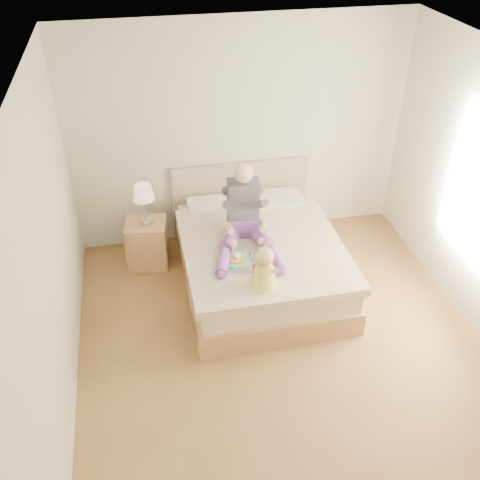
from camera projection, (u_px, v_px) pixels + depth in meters
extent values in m
cube|color=brown|center=(282.00, 345.00, 5.36)|extent=(4.00, 4.20, 0.01)
cube|color=white|center=(300.00, 78.00, 3.80)|extent=(4.00, 4.20, 0.02)
cube|color=beige|center=(240.00, 135.00, 6.26)|extent=(4.00, 0.02, 2.70)
cube|color=beige|center=(396.00, 448.00, 2.90)|extent=(4.00, 0.02, 2.70)
cube|color=beige|center=(48.00, 263.00, 4.25)|extent=(0.02, 4.20, 2.70)
cube|color=#996C47|center=(259.00, 272.00, 6.09)|extent=(1.68, 2.13, 0.28)
cube|color=beige|center=(260.00, 254.00, 5.94)|extent=(1.60, 2.05, 0.24)
cube|color=beige|center=(263.00, 249.00, 5.73)|extent=(1.70, 1.80, 0.09)
cube|color=white|center=(215.00, 208.00, 6.37)|extent=(0.62, 0.40, 0.14)
cube|color=white|center=(276.00, 201.00, 6.49)|extent=(0.62, 0.40, 0.14)
cube|color=gray|center=(240.00, 197.00, 6.74)|extent=(1.70, 0.08, 1.00)
cube|color=#996C47|center=(147.00, 243.00, 6.31)|extent=(0.52, 0.48, 0.57)
cylinder|color=silver|center=(147.00, 221.00, 6.13)|extent=(0.13, 0.13, 0.04)
cylinder|color=silver|center=(145.00, 209.00, 6.04)|extent=(0.03, 0.03, 0.28)
cone|color=#FCEDC5|center=(143.00, 192.00, 5.91)|extent=(0.24, 0.24, 0.18)
cube|color=#6B3990|center=(243.00, 225.00, 5.88)|extent=(0.39, 0.32, 0.17)
cube|color=#36353D|center=(243.00, 200.00, 5.76)|extent=(0.36, 0.24, 0.45)
sphere|color=#DFB08B|center=(243.00, 173.00, 5.54)|extent=(0.21, 0.21, 0.21)
cylinder|color=#6B3990|center=(232.00, 238.00, 5.69)|extent=(0.34, 0.50, 0.20)
cylinder|color=#6B3990|center=(223.00, 260.00, 5.40)|extent=(0.23, 0.45, 0.12)
sphere|color=#6B3990|center=(221.00, 274.00, 5.23)|extent=(0.10, 0.10, 0.10)
cylinder|color=#36353D|center=(227.00, 205.00, 5.62)|extent=(0.14, 0.29, 0.23)
cylinder|color=#DFB08B|center=(229.00, 228.00, 5.58)|extent=(0.07, 0.29, 0.15)
sphere|color=#DFB08B|center=(233.00, 243.00, 5.52)|extent=(0.08, 0.08, 0.08)
cylinder|color=#6B3990|center=(260.00, 237.00, 5.71)|extent=(0.25, 0.50, 0.20)
cylinder|color=#6B3990|center=(275.00, 257.00, 5.44)|extent=(0.14, 0.44, 0.12)
sphere|color=#6B3990|center=(282.00, 270.00, 5.28)|extent=(0.10, 0.10, 0.10)
cylinder|color=#36353D|center=(262.00, 204.00, 5.65)|extent=(0.09, 0.28, 0.23)
cylinder|color=#DFB08B|center=(263.00, 226.00, 5.60)|extent=(0.13, 0.30, 0.15)
sphere|color=#DFB08B|center=(262.00, 242.00, 5.54)|extent=(0.08, 0.08, 0.08)
cube|color=silver|center=(246.00, 261.00, 5.47)|extent=(0.56, 0.48, 0.01)
cylinder|color=#42BAC0|center=(236.00, 259.00, 5.47)|extent=(0.29, 0.29, 0.02)
cylinder|color=#B8923D|center=(236.00, 258.00, 5.46)|extent=(0.19, 0.19, 0.02)
cylinder|color=silver|center=(231.00, 248.00, 5.56)|extent=(0.09, 0.09, 0.10)
torus|color=silver|center=(236.00, 248.00, 5.56)|extent=(0.03, 0.07, 0.07)
cylinder|color=olive|center=(231.00, 245.00, 5.53)|extent=(0.08, 0.08, 0.01)
cylinder|color=silver|center=(259.00, 256.00, 5.53)|extent=(0.16, 0.16, 0.01)
cube|color=#B8923D|center=(259.00, 254.00, 5.52)|extent=(0.11, 0.10, 0.02)
cylinder|color=silver|center=(248.00, 267.00, 5.37)|extent=(0.16, 0.16, 0.01)
ellipsoid|color=red|center=(251.00, 266.00, 5.36)|extent=(0.04, 0.03, 0.01)
cylinder|color=white|center=(266.00, 252.00, 5.48)|extent=(0.07, 0.07, 0.13)
cylinder|color=orange|center=(266.00, 252.00, 5.48)|extent=(0.07, 0.07, 0.12)
cylinder|color=white|center=(263.00, 266.00, 5.36)|extent=(0.07, 0.07, 0.04)
cylinder|color=#4F2B0B|center=(263.00, 266.00, 5.36)|extent=(0.06, 0.06, 0.03)
cone|color=#EADD49|center=(264.00, 274.00, 5.08)|extent=(0.27, 0.27, 0.29)
sphere|color=#DFB08B|center=(264.00, 256.00, 4.96)|extent=(0.18, 0.18, 0.18)
cylinder|color=#DFB08B|center=(262.00, 272.00, 5.25)|extent=(0.17, 0.20, 0.07)
sphere|color=#DFB08B|center=(265.00, 266.00, 5.33)|extent=(0.06, 0.06, 0.06)
cylinder|color=#DFB08B|center=(254.00, 266.00, 5.09)|extent=(0.14, 0.14, 0.12)
cylinder|color=#DFB08B|center=(272.00, 274.00, 5.23)|extent=(0.13, 0.21, 0.07)
sphere|color=#DFB08B|center=(275.00, 268.00, 5.31)|extent=(0.06, 0.06, 0.06)
cylinder|color=#DFB08B|center=(275.00, 271.00, 5.03)|extent=(0.08, 0.15, 0.12)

